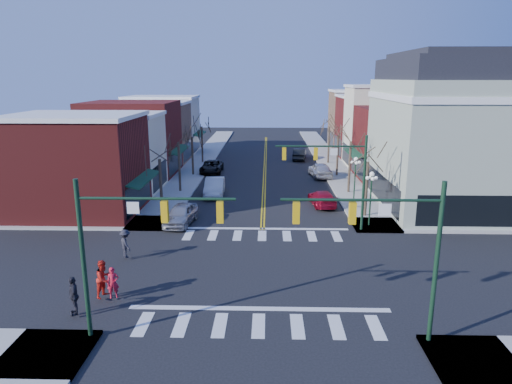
# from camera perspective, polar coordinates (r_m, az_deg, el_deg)

# --- Properties ---
(ground) EXTENTS (160.00, 160.00, 0.00)m
(ground) POSITION_cam_1_polar(r_m,az_deg,el_deg) (27.56, 0.60, -9.81)
(ground) COLOR black
(ground) RESTS_ON ground
(sidewalk_left) EXTENTS (3.50, 70.00, 0.15)m
(sidewalk_left) POSITION_cam_1_polar(r_m,az_deg,el_deg) (47.42, -9.62, 0.38)
(sidewalk_left) COLOR #9E9B93
(sidewalk_left) RESTS_ON ground
(sidewalk_right) EXTENTS (3.50, 70.00, 0.15)m
(sidewalk_right) POSITION_cam_1_polar(r_m,az_deg,el_deg) (47.27, 11.68, 0.24)
(sidewalk_right) COLOR #9E9B93
(sidewalk_right) RESTS_ON ground
(bldg_left_brick_a) EXTENTS (10.00, 8.50, 8.00)m
(bldg_left_brick_a) POSITION_cam_1_polar(r_m,az_deg,el_deg) (40.84, -21.42, 3.02)
(bldg_left_brick_a) COLOR maroon
(bldg_left_brick_a) RESTS_ON ground
(bldg_left_stucco_a) EXTENTS (10.00, 7.00, 7.50)m
(bldg_left_stucco_a) POSITION_cam_1_polar(r_m,az_deg,el_deg) (48.00, -17.87, 4.54)
(bldg_left_stucco_a) COLOR beige
(bldg_left_stucco_a) RESTS_ON ground
(bldg_left_brick_b) EXTENTS (10.00, 9.00, 8.50)m
(bldg_left_brick_b) POSITION_cam_1_polar(r_m,az_deg,el_deg) (55.46, -15.23, 6.45)
(bldg_left_brick_b) COLOR maroon
(bldg_left_brick_b) RESTS_ON ground
(bldg_left_tan) EXTENTS (10.00, 7.50, 7.80)m
(bldg_left_tan) POSITION_cam_1_polar(r_m,az_deg,el_deg) (63.39, -13.10, 7.16)
(bldg_left_tan) COLOR #936D51
(bldg_left_tan) RESTS_ON ground
(bldg_left_stucco_b) EXTENTS (10.00, 8.00, 8.20)m
(bldg_left_stucco_b) POSITION_cam_1_polar(r_m,az_deg,el_deg) (70.85, -11.55, 8.11)
(bldg_left_stucco_b) COLOR beige
(bldg_left_stucco_b) RESTS_ON ground
(bldg_right_brick_a) EXTENTS (10.00, 8.50, 8.00)m
(bldg_right_brick_a) POSITION_cam_1_polar(r_m,az_deg,el_deg) (53.61, 17.98, 5.74)
(bldg_right_brick_a) COLOR maroon
(bldg_right_brick_a) RESTS_ON ground
(bldg_right_stucco) EXTENTS (10.00, 7.00, 10.00)m
(bldg_right_stucco) POSITION_cam_1_polar(r_m,az_deg,el_deg) (60.91, 16.04, 7.76)
(bldg_right_stucco) COLOR beige
(bldg_right_stucco) RESTS_ON ground
(bldg_right_brick_b) EXTENTS (10.00, 8.00, 8.50)m
(bldg_right_brick_b) POSITION_cam_1_polar(r_m,az_deg,el_deg) (68.24, 14.46, 7.85)
(bldg_right_brick_b) COLOR maroon
(bldg_right_brick_b) RESTS_ON ground
(bldg_right_tan) EXTENTS (10.00, 8.00, 9.00)m
(bldg_right_tan) POSITION_cam_1_polar(r_m,az_deg,el_deg) (76.00, 13.15, 8.72)
(bldg_right_tan) COLOR #936D51
(bldg_right_tan) RESTS_ON ground
(victorian_corner) EXTENTS (12.25, 14.25, 13.30)m
(victorian_corner) POSITION_cam_1_polar(r_m,az_deg,el_deg) (43.07, 23.67, 6.92)
(victorian_corner) COLOR #9EA992
(victorian_corner) RESTS_ON ground
(traffic_mast_near_left) EXTENTS (6.60, 0.28, 7.20)m
(traffic_mast_near_left) POSITION_cam_1_polar(r_m,az_deg,el_deg) (19.83, -16.05, -5.50)
(traffic_mast_near_left) COLOR #14331E
(traffic_mast_near_left) RESTS_ON ground
(traffic_mast_near_right) EXTENTS (6.60, 0.28, 7.20)m
(traffic_mast_near_right) POSITION_cam_1_polar(r_m,az_deg,el_deg) (19.61, 16.77, -5.77)
(traffic_mast_near_right) COLOR #14331E
(traffic_mast_near_right) RESTS_ON ground
(traffic_mast_far_right) EXTENTS (6.60, 0.28, 7.20)m
(traffic_mast_far_right) POSITION_cam_1_polar(r_m,az_deg,el_deg) (33.62, 10.34, 2.79)
(traffic_mast_far_right) COLOR #14331E
(traffic_mast_far_right) RESTS_ON ground
(lamppost_corner) EXTENTS (0.36, 0.36, 4.33)m
(lamppost_corner) POSITION_cam_1_polar(r_m,az_deg,el_deg) (35.54, 14.18, 0.31)
(lamppost_corner) COLOR #14331E
(lamppost_corner) RESTS_ON ground
(lamppost_midblock) EXTENTS (0.36, 0.36, 4.33)m
(lamppost_midblock) POSITION_cam_1_polar(r_m,az_deg,el_deg) (41.75, 12.29, 2.44)
(lamppost_midblock) COLOR #14331E
(lamppost_midblock) RESTS_ON ground
(tree_left_a) EXTENTS (0.24, 0.24, 4.76)m
(tree_left_a) POSITION_cam_1_polar(r_m,az_deg,el_deg) (38.26, -11.79, 0.52)
(tree_left_a) COLOR #382B21
(tree_left_a) RESTS_ON ground
(tree_left_b) EXTENTS (0.24, 0.24, 5.04)m
(tree_left_b) POSITION_cam_1_polar(r_m,az_deg,el_deg) (45.88, -9.55, 3.04)
(tree_left_b) COLOR #382B21
(tree_left_b) RESTS_ON ground
(tree_left_c) EXTENTS (0.24, 0.24, 4.55)m
(tree_left_c) POSITION_cam_1_polar(r_m,az_deg,el_deg) (53.66, -7.94, 4.43)
(tree_left_c) COLOR #382B21
(tree_left_c) RESTS_ON ground
(tree_left_d) EXTENTS (0.24, 0.24, 4.90)m
(tree_left_d) POSITION_cam_1_polar(r_m,az_deg,el_deg) (61.45, -6.74, 5.86)
(tree_left_d) COLOR #382B21
(tree_left_d) RESTS_ON ground
(tree_right_a) EXTENTS (0.24, 0.24, 4.62)m
(tree_right_a) POSITION_cam_1_polar(r_m,az_deg,el_deg) (38.11, 13.62, 0.26)
(tree_right_a) COLOR #382B21
(tree_right_a) RESTS_ON ground
(tree_right_b) EXTENTS (0.24, 0.24, 5.18)m
(tree_right_b) POSITION_cam_1_polar(r_m,az_deg,el_deg) (45.72, 11.61, 3.00)
(tree_right_b) COLOR #382B21
(tree_right_b) RESTS_ON ground
(tree_right_c) EXTENTS (0.24, 0.24, 4.83)m
(tree_right_c) POSITION_cam_1_polar(r_m,az_deg,el_deg) (53.52, 10.15, 4.47)
(tree_right_c) COLOR #382B21
(tree_right_c) RESTS_ON ground
(tree_right_d) EXTENTS (0.24, 0.24, 4.97)m
(tree_right_d) POSITION_cam_1_polar(r_m,az_deg,el_deg) (61.33, 9.07, 5.80)
(tree_right_d) COLOR #382B21
(tree_right_d) RESTS_ON ground
(car_left_near) EXTENTS (2.41, 4.84, 1.58)m
(car_left_near) POSITION_cam_1_polar(r_m,az_deg,el_deg) (36.15, -9.37, -2.77)
(car_left_near) COLOR #A3A2A7
(car_left_near) RESTS_ON ground
(car_left_mid) EXTENTS (2.02, 5.21, 1.69)m
(car_left_mid) POSITION_cam_1_polar(r_m,az_deg,el_deg) (44.48, -5.21, 0.63)
(car_left_mid) COLOR beige
(car_left_mid) RESTS_ON ground
(car_left_far) EXTENTS (2.48, 5.30, 1.47)m
(car_left_far) POSITION_cam_1_polar(r_m,az_deg,el_deg) (55.23, -5.56, 3.15)
(car_left_far) COLOR black
(car_left_far) RESTS_ON ground
(car_right_near) EXTENTS (2.45, 4.84, 1.35)m
(car_right_near) POSITION_cam_1_polar(r_m,az_deg,el_deg) (41.29, 8.27, -0.77)
(car_right_near) COLOR maroon
(car_right_near) RESTS_ON ground
(car_right_mid) EXTENTS (2.65, 5.27, 1.72)m
(car_right_mid) POSITION_cam_1_polar(r_m,az_deg,el_deg) (53.04, 8.02, 2.77)
(car_right_mid) COLOR #B9B9BE
(car_right_mid) RESTS_ON ground
(car_right_far) EXTENTS (2.26, 4.91, 1.56)m
(car_right_far) POSITION_cam_1_polar(r_m,az_deg,el_deg) (64.21, 5.47, 4.74)
(car_right_far) COLOR black
(car_right_far) RESTS_ON ground
(pedestrian_red_a) EXTENTS (0.70, 0.57, 1.64)m
(pedestrian_red_a) POSITION_cam_1_polar(r_m,az_deg,el_deg) (24.91, -17.44, -10.77)
(pedestrian_red_a) COLOR red
(pedestrian_red_a) RESTS_ON sidewalk_left
(pedestrian_red_b) EXTENTS (1.04, 1.17, 1.98)m
(pedestrian_red_b) POSITION_cam_1_polar(r_m,az_deg,el_deg) (25.11, -18.50, -10.22)
(pedestrian_red_b) COLOR red
(pedestrian_red_b) RESTS_ON sidewalk_left
(pedestrian_dark_a) EXTENTS (0.91, 1.22, 1.92)m
(pedestrian_dark_a) POSITION_cam_1_polar(r_m,az_deg,el_deg) (23.88, -21.83, -11.91)
(pedestrian_dark_a) COLOR #23222A
(pedestrian_dark_a) RESTS_ON sidewalk_left
(pedestrian_dark_b) EXTENTS (1.25, 1.35, 1.82)m
(pedestrian_dark_b) POSITION_cam_1_polar(r_m,az_deg,el_deg) (29.92, -16.00, -6.22)
(pedestrian_dark_b) COLOR black
(pedestrian_dark_b) RESTS_ON sidewalk_left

